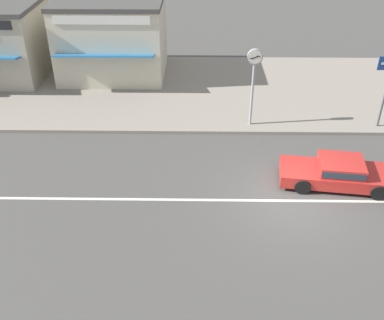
# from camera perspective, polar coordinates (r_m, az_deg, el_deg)

# --- Properties ---
(ground_plane) EXTENTS (160.00, 160.00, 0.00)m
(ground_plane) POSITION_cam_1_polar(r_m,az_deg,el_deg) (17.02, 12.48, -5.08)
(ground_plane) COLOR #4C4947
(lane_centre_stripe) EXTENTS (50.40, 0.14, 0.01)m
(lane_centre_stripe) POSITION_cam_1_polar(r_m,az_deg,el_deg) (17.02, 12.48, -5.07)
(lane_centre_stripe) COLOR silver
(lane_centre_stripe) RESTS_ON ground
(kerb_strip) EXTENTS (68.00, 10.00, 0.15)m
(kerb_strip) POSITION_cam_1_polar(r_m,az_deg,el_deg) (25.51, 8.70, 8.84)
(kerb_strip) COLOR gray
(kerb_strip) RESTS_ON ground
(sedan_red_2) EXTENTS (4.68, 2.19, 1.06)m
(sedan_red_2) POSITION_cam_1_polar(r_m,az_deg,el_deg) (18.08, 18.23, -1.52)
(sedan_red_2) COLOR red
(sedan_red_2) RESTS_ON ground
(street_clock) EXTENTS (0.68, 0.22, 3.65)m
(street_clock) POSITION_cam_1_polar(r_m,az_deg,el_deg) (20.45, 7.88, 11.38)
(street_clock) COLOR #9E9EA3
(street_clock) RESTS_ON kerb_strip
(shopfront_mid_block) EXTENTS (5.94, 6.01, 4.34)m
(shopfront_mid_block) POSITION_cam_1_polar(r_m,az_deg,el_deg) (27.08, -10.03, 15.22)
(shopfront_mid_block) COLOR beige
(shopfront_mid_block) RESTS_ON kerb_strip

